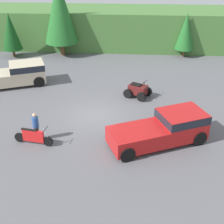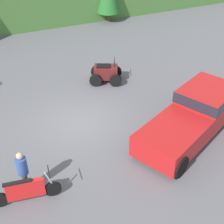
% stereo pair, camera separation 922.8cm
% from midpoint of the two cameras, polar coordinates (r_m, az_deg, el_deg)
% --- Properties ---
extents(ground_plane, '(80.00, 80.00, 0.00)m').
position_cam_midpoint_polar(ground_plane, '(17.38, 5.56, -4.09)').
color(ground_plane, '#5B5B60').
extents(hillside_backdrop, '(44.00, 6.00, 3.95)m').
position_cam_midpoint_polar(hillside_backdrop, '(31.48, 5.20, 15.15)').
color(hillside_backdrop, '#477538').
rests_on(hillside_backdrop, ground_plane).
extents(tree_left, '(1.89, 1.89, 4.30)m').
position_cam_midpoint_polar(tree_left, '(28.40, -14.95, 13.95)').
color(tree_left, brown).
rests_on(tree_left, ground_plane).
extents(tree_mid_left, '(3.27, 3.27, 7.44)m').
position_cam_midpoint_polar(tree_mid_left, '(27.76, -4.96, 18.36)').
color(tree_mid_left, brown).
rests_on(tree_mid_left, ground_plane).
extents(tree_mid_right, '(1.88, 1.88, 4.28)m').
position_cam_midpoint_polar(tree_mid_right, '(29.33, 20.38, 13.57)').
color(tree_mid_right, brown).
rests_on(tree_mid_right, ground_plane).
extents(pickup_truck_red, '(5.93, 4.12, 1.77)m').
position_cam_midpoint_polar(pickup_truck_red, '(15.41, 22.23, -6.97)').
color(pickup_truck_red, red).
rests_on(pickup_truck_red, ground_plane).
extents(pickup_truck_second, '(6.22, 4.08, 1.77)m').
position_cam_midpoint_polar(pickup_truck_second, '(21.95, -13.53, 5.38)').
color(pickup_truck_second, beige).
rests_on(pickup_truck_second, ground_plane).
extents(dirt_bike, '(2.35, 0.69, 1.17)m').
position_cam_midpoint_polar(dirt_bike, '(14.50, -7.03, -9.46)').
color(dirt_bike, black).
rests_on(dirt_bike, ground_plane).
extents(quad_atv, '(2.16, 1.95, 1.29)m').
position_cam_midpoint_polar(quad_atv, '(20.16, 13.38, 1.83)').
color(quad_atv, black).
rests_on(quad_atv, ground_plane).
extents(rider_person, '(0.43, 0.43, 1.77)m').
position_cam_midpoint_polar(rider_person, '(14.55, -6.55, -6.92)').
color(rider_person, brown).
rests_on(rider_person, ground_plane).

